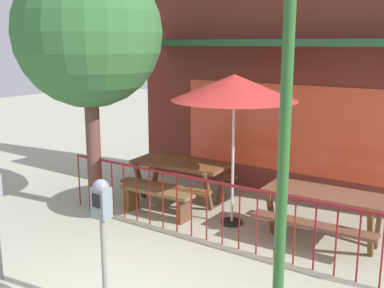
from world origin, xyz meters
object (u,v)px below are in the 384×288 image
at_px(picnic_table_right, 325,202).
at_px(parking_meter_far, 102,214).
at_px(picnic_table_left, 180,170).
at_px(patio_bench, 157,197).
at_px(street_tree, 88,34).
at_px(street_lamp, 286,109).
at_px(patio_umbrella, 234,88).

xyz_separation_m(picnic_table_right, parking_meter_far, (-1.19, -3.43, 0.63)).
xyz_separation_m(picnic_table_left, patio_bench, (0.14, -0.87, -0.26)).
height_order(picnic_table_right, street_tree, street_tree).
relative_size(patio_bench, street_lamp, 0.38).
bearing_deg(patio_umbrella, picnic_table_left, 162.54).
height_order(picnic_table_left, patio_bench, picnic_table_left).
height_order(picnic_table_left, street_tree, street_tree).
bearing_deg(street_tree, patio_bench, 19.62).
height_order(patio_bench, street_tree, street_tree).
height_order(picnic_table_right, parking_meter_far, parking_meter_far).
relative_size(picnic_table_left, picnic_table_right, 1.04).
height_order(picnic_table_left, parking_meter_far, parking_meter_far).
relative_size(picnic_table_left, street_tree, 0.44).
bearing_deg(street_tree, patio_umbrella, 19.28).
bearing_deg(patio_umbrella, street_lamp, -53.42).
bearing_deg(picnic_table_right, parking_meter_far, -109.06).
height_order(patio_umbrella, patio_bench, patio_umbrella).
bearing_deg(street_lamp, street_tree, 155.89).
bearing_deg(patio_bench, parking_meter_far, -60.90).
xyz_separation_m(picnic_table_left, street_tree, (-0.96, -1.26, 2.50)).
distance_m(picnic_table_right, street_tree, 4.70).
distance_m(patio_bench, street_lamp, 4.60).
bearing_deg(picnic_table_right, patio_umbrella, -172.16).
xyz_separation_m(parking_meter_far, street_lamp, (1.79, 0.42, 1.18)).
xyz_separation_m(parking_meter_far, street_tree, (-2.66, 2.40, 1.87)).
height_order(parking_meter_far, street_tree, street_tree).
distance_m(picnic_table_left, patio_umbrella, 2.21).
bearing_deg(picnic_table_left, patio_bench, -81.09).
bearing_deg(street_lamp, picnic_table_left, 136.95).
height_order(patio_umbrella, street_tree, street_tree).
height_order(patio_bench, street_lamp, street_lamp).
distance_m(parking_meter_far, street_lamp, 2.18).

